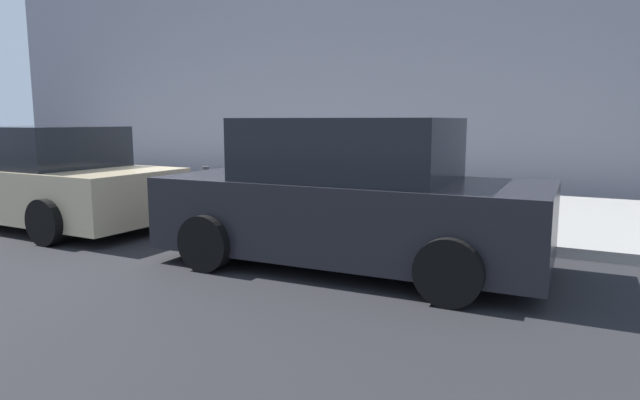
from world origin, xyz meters
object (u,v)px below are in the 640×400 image
(suitcase_navy_4, at_px, (303,191))
(parked_car_charcoal_0, at_px, (350,198))
(suitcase_maroon_2, at_px, (356,201))
(suitcase_teal_1, at_px, (385,199))
(suitcase_red_5, at_px, (277,193))
(suitcase_silver_3, at_px, (329,197))
(bollard_post, at_px, (206,187))
(fire_hydrant, at_px, (246,184))
(suitcase_black_0, at_px, (415,206))
(parked_car_beige_1, at_px, (39,179))

(suitcase_navy_4, relative_size, parked_car_charcoal_0, 0.23)
(suitcase_maroon_2, distance_m, suitcase_navy_4, 1.03)
(suitcase_teal_1, distance_m, suitcase_red_5, 1.96)
(parked_car_charcoal_0, bearing_deg, suitcase_silver_3, -57.90)
(suitcase_red_5, xyz_separation_m, bollard_post, (1.38, 0.17, 0.04))
(suitcase_maroon_2, xyz_separation_m, suitcase_navy_4, (1.01, -0.12, 0.09))
(fire_hydrant, bearing_deg, suitcase_silver_3, 179.64)
(suitcase_black_0, xyz_separation_m, suitcase_teal_1, (0.45, 0.06, 0.09))
(suitcase_silver_3, height_order, bollard_post, suitcase_silver_3)
(suitcase_black_0, relative_size, bollard_post, 1.00)
(suitcase_red_5, relative_size, parked_car_beige_1, 0.18)
(parked_car_charcoal_0, xyz_separation_m, parked_car_beige_1, (5.51, 0.00, -0.05))
(parked_car_charcoal_0, bearing_deg, suitcase_red_5, -42.71)
(fire_hydrant, distance_m, parked_car_beige_1, 3.33)
(suitcase_teal_1, xyz_separation_m, suitcase_red_5, (1.96, -0.04, -0.02))
(suitcase_teal_1, bearing_deg, suitcase_maroon_2, 6.31)
(suitcase_navy_4, bearing_deg, suitcase_red_5, 3.78)
(suitcase_black_0, bearing_deg, parked_car_charcoal_0, 87.39)
(suitcase_teal_1, bearing_deg, suitcase_red_5, -1.03)
(suitcase_navy_4, xyz_separation_m, parked_car_beige_1, (3.68, 2.17, 0.23))
(suitcase_teal_1, height_order, bollard_post, suitcase_teal_1)
(suitcase_maroon_2, distance_m, parked_car_beige_1, 5.13)
(fire_hydrant, bearing_deg, bollard_post, 11.18)
(suitcase_teal_1, height_order, suitcase_navy_4, suitcase_navy_4)
(suitcase_silver_3, xyz_separation_m, parked_car_beige_1, (4.19, 2.10, 0.29))
(suitcase_navy_4, height_order, parked_car_charcoal_0, parked_car_charcoal_0)
(suitcase_black_0, height_order, bollard_post, bollard_post)
(bollard_post, bearing_deg, suitcase_maroon_2, -178.32)
(bollard_post, height_order, parked_car_charcoal_0, parked_car_charcoal_0)
(suitcase_teal_1, relative_size, bollard_post, 1.32)
(suitcase_black_0, distance_m, bollard_post, 3.80)
(suitcase_black_0, xyz_separation_m, suitcase_navy_4, (1.93, -0.00, 0.12))
(suitcase_silver_3, xyz_separation_m, fire_hydrant, (1.62, -0.01, 0.13))
(fire_hydrant, distance_m, parked_car_charcoal_0, 3.62)
(suitcase_black_0, bearing_deg, fire_hydrant, 0.95)
(suitcase_maroon_2, relative_size, suitcase_navy_4, 0.61)
(suitcase_teal_1, height_order, suitcase_red_5, suitcase_teal_1)
(suitcase_teal_1, xyz_separation_m, suitcase_navy_4, (1.48, -0.07, 0.03))
(suitcase_maroon_2, xyz_separation_m, parked_car_beige_1, (4.70, 2.05, 0.32))
(suitcase_maroon_2, xyz_separation_m, suitcase_silver_3, (0.50, -0.06, 0.03))
(bollard_post, distance_m, parked_car_beige_1, 2.68)
(suitcase_maroon_2, relative_size, parked_car_beige_1, 0.13)
(suitcase_navy_4, bearing_deg, bollard_post, 6.20)
(suitcase_navy_4, bearing_deg, suitcase_black_0, 179.92)
(bollard_post, distance_m, parked_car_charcoal_0, 4.19)
(suitcase_silver_3, bearing_deg, bollard_post, 3.37)
(fire_hydrant, bearing_deg, suitcase_teal_1, 179.69)
(suitcase_black_0, height_order, suitcase_navy_4, suitcase_navy_4)
(suitcase_maroon_2, relative_size, suitcase_red_5, 0.74)
(suitcase_navy_4, height_order, fire_hydrant, suitcase_navy_4)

